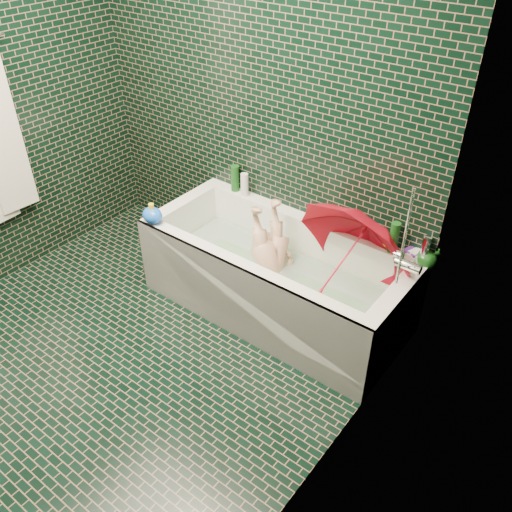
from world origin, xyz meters
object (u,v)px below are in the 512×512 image
Objects in this scene: umbrella at (343,261)px; rubber_duck at (389,243)px; bath_toy at (152,215)px; child at (273,267)px; bathtub at (275,284)px.

rubber_duck is at bearing 77.42° from umbrella.
child is at bearing 38.86° from bath_toy.
umbrella reaches higher than bathtub.
bath_toy is (-0.71, -0.35, 0.30)m from child.
umbrella is at bearing 29.92° from bath_toy.
rubber_duck is (0.63, 0.32, 0.28)m from child.
bathtub is at bearing -158.86° from umbrella.
bathtub is at bearing 35.25° from bath_toy.
bathtub is 2.42× the size of umbrella.
child is 0.84m from bath_toy.
bathtub is at bearing 68.39° from child.
rubber_duck is at bearing 134.37° from child.
child is 1.23× the size of umbrella.
umbrella is at bearing 110.10° from child.
child is 7.63× the size of rubber_duck.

